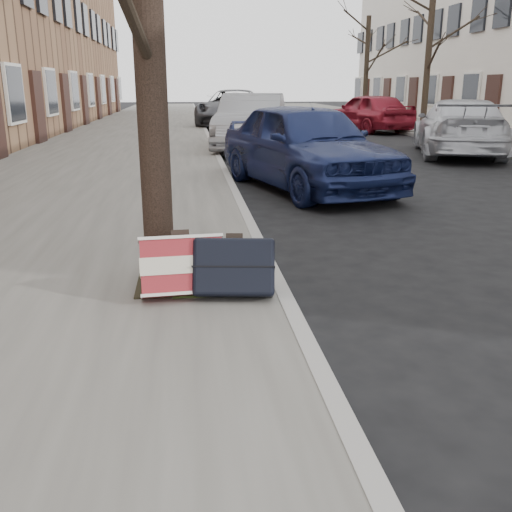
{
  "coord_description": "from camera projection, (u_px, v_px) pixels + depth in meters",
  "views": [
    {
      "loc": [
        -1.98,
        -3.42,
        1.7
      ],
      "look_at": [
        -1.47,
        0.8,
        0.43
      ],
      "focal_mm": 40.0,
      "sensor_mm": 36.0,
      "label": 1
    }
  ],
  "objects": [
    {
      "name": "tree_far_b",
      "position": [
        428.0,
        56.0,
        21.48
      ],
      "size": [
        0.24,
        0.24,
        5.28
      ],
      "primitive_type": "cylinder",
      "color": "black",
      "rests_on": "far_sidewalk"
    },
    {
      "name": "suitcase_red",
      "position": [
        182.0,
        267.0,
        4.4
      ],
      "size": [
        0.65,
        0.39,
        0.48
      ],
      "primitive_type": "cube",
      "rotation": [
        -0.42,
        0.0,
        0.07
      ],
      "color": "maroon",
      "rests_on": "near_sidewalk"
    },
    {
      "name": "car_near_back",
      "position": [
        234.0,
        108.0,
        24.19
      ],
      "size": [
        3.79,
        5.97,
        1.54
      ],
      "primitive_type": "imported",
      "rotation": [
        0.0,
        0.0,
        -0.24
      ],
      "color": "#3D3E43",
      "rests_on": "ground"
    },
    {
      "name": "tree_far_c",
      "position": [
        366.0,
        68.0,
        28.81
      ],
      "size": [
        0.24,
        0.24,
        4.89
      ],
      "primitive_type": "cylinder",
      "color": "black",
      "rests_on": "far_sidewalk"
    },
    {
      "name": "car_near_front",
      "position": [
        306.0,
        146.0,
        9.57
      ],
      "size": [
        2.81,
        4.61,
        1.47
      ],
      "primitive_type": "imported",
      "rotation": [
        0.0,
        0.0,
        0.27
      ],
      "color": "#16204D",
      "rests_on": "ground"
    },
    {
      "name": "dirt_patch",
      "position": [
        189.0,
        279.0,
        4.85
      ],
      "size": [
        0.85,
        0.85,
        0.02
      ],
      "primitive_type": "cube",
      "color": "black",
      "rests_on": "near_sidewalk"
    },
    {
      "name": "near_sidewalk",
      "position": [
        131.0,
        140.0,
        17.79
      ],
      "size": [
        5.0,
        70.0,
        0.12
      ],
      "primitive_type": "cube",
      "color": "slate",
      "rests_on": "ground"
    },
    {
      "name": "far_sidewalk",
      "position": [
        479.0,
        136.0,
        19.11
      ],
      "size": [
        4.0,
        70.0,
        0.12
      ],
      "primitive_type": "cube",
      "color": "#66655D",
      "rests_on": "ground"
    },
    {
      "name": "car_far_back",
      "position": [
        368.0,
        112.0,
        21.58
      ],
      "size": [
        2.86,
        4.54,
        1.44
      ],
      "primitive_type": "imported",
      "rotation": [
        0.0,
        0.0,
        3.44
      ],
      "color": "maroon",
      "rests_on": "ground"
    },
    {
      "name": "suitcase_navy",
      "position": [
        234.0,
        267.0,
        4.39
      ],
      "size": [
        0.67,
        0.44,
        0.49
      ],
      "primitive_type": "cube",
      "rotation": [
        -0.42,
        0.0,
        -0.13
      ],
      "color": "black",
      "rests_on": "near_sidewalk"
    },
    {
      "name": "ground",
      "position": [
        479.0,
        340.0,
        3.97
      ],
      "size": [
        120.0,
        120.0,
        0.0
      ],
      "primitive_type": "plane",
      "color": "black",
      "rests_on": "ground"
    },
    {
      "name": "car_near_mid",
      "position": [
        252.0,
        122.0,
        15.32
      ],
      "size": [
        2.52,
        4.79,
        1.5
      ],
      "primitive_type": "imported",
      "rotation": [
        0.0,
        0.0,
        -0.21
      ],
      "color": "#97999E",
      "rests_on": "ground"
    },
    {
      "name": "car_far_front",
      "position": [
        459.0,
        128.0,
        14.24
      ],
      "size": [
        3.32,
        5.13,
        1.38
      ],
      "primitive_type": "imported",
      "rotation": [
        0.0,
        0.0,
        2.83
      ],
      "color": "#B1B2B9",
      "rests_on": "ground"
    }
  ]
}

